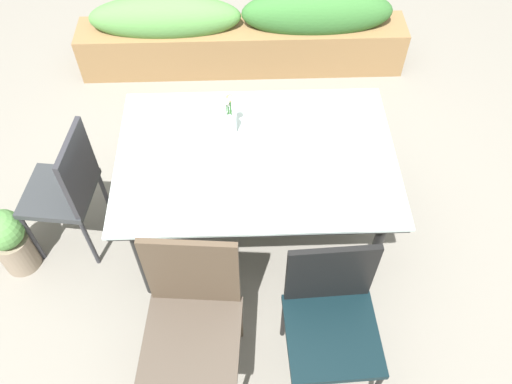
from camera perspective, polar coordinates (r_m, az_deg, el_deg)
ground_plane at (r=3.58m, az=-0.96°, el=-3.31°), size 12.00×12.00×0.00m
dining_table at (r=2.98m, az=0.00°, el=3.21°), size 1.56×1.06×0.77m
chair_near_right at (r=2.71m, az=8.20°, el=-13.05°), size 0.48×0.48×0.91m
chair_end_left at (r=3.27m, az=-19.85°, el=0.55°), size 0.45×0.45×0.94m
chair_near_left at (r=2.67m, az=-6.97°, el=-13.11°), size 0.52×0.52×0.99m
flower_vase at (r=2.97m, az=-2.86°, el=8.09°), size 0.07×0.07×0.28m
planter_box at (r=4.52m, az=-1.39°, el=16.90°), size 2.71×0.38×0.72m
potted_plant at (r=3.53m, az=-25.27°, el=-4.79°), size 0.25×0.25×0.50m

